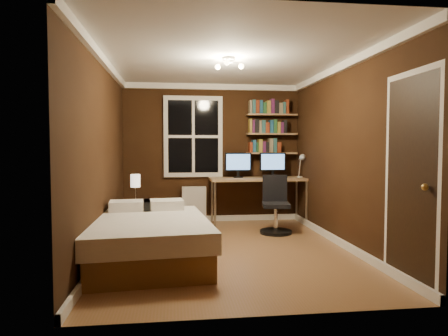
{
  "coord_description": "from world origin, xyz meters",
  "views": [
    {
      "loc": [
        -0.69,
        -5.18,
        1.36
      ],
      "look_at": [
        0.01,
        0.45,
        1.06
      ],
      "focal_mm": 32.0,
      "sensor_mm": 36.0,
      "label": 1
    }
  ],
  "objects": [
    {
      "name": "bookshelf_lower",
      "position": [
        1.08,
        1.98,
        1.25
      ],
      "size": [
        0.92,
        0.22,
        0.03
      ],
      "primitive_type": "cube",
      "color": "#9E7B4C",
      "rests_on": "wall_back"
    },
    {
      "name": "books_row_lower",
      "position": [
        1.08,
        1.98,
        1.38
      ],
      "size": [
        0.54,
        0.16,
        0.23
      ],
      "primitive_type": null,
      "color": "maroon",
      "rests_on": "bookshelf_lower"
    },
    {
      "name": "books_row_upper",
      "position": [
        1.08,
        1.98,
        2.08
      ],
      "size": [
        0.66,
        0.16,
        0.23
      ],
      "primitive_type": null,
      "color": "#285D2F",
      "rests_on": "bookshelf_upper"
    },
    {
      "name": "wall_left",
      "position": [
        -1.6,
        0.0,
        1.25
      ],
      "size": [
        0.04,
        4.2,
        2.5
      ],
      "primitive_type": "cube",
      "color": "black",
      "rests_on": "ground"
    },
    {
      "name": "books_row_middle",
      "position": [
        1.08,
        1.98,
        1.73
      ],
      "size": [
        0.66,
        0.16,
        0.23
      ],
      "primitive_type": null,
      "color": "navy",
      "rests_on": "bookshelf_middle"
    },
    {
      "name": "floor",
      "position": [
        0.0,
        0.0,
        0.0
      ],
      "size": [
        4.2,
        4.2,
        0.0
      ],
      "primitive_type": "plane",
      "color": "olive",
      "rests_on": "ground"
    },
    {
      "name": "desk_lamp",
      "position": [
        1.54,
        1.66,
        1.04
      ],
      "size": [
        0.14,
        0.32,
        0.44
      ],
      "primitive_type": null,
      "color": "silver",
      "rests_on": "desk"
    },
    {
      "name": "ceiling",
      "position": [
        0.0,
        0.0,
        2.5
      ],
      "size": [
        3.2,
        4.2,
        0.02
      ],
      "primitive_type": "cube",
      "color": "white",
      "rests_on": "wall_back"
    },
    {
      "name": "ceiling_fixture",
      "position": [
        0.0,
        -0.1,
        2.4
      ],
      "size": [
        0.44,
        0.44,
        0.18
      ],
      "primitive_type": null,
      "color": "beige",
      "rests_on": "ceiling"
    },
    {
      "name": "door",
      "position": [
        1.59,
        -1.55,
        1.02
      ],
      "size": [
        0.03,
        0.82,
        2.05
      ],
      "primitive_type": null,
      "color": "black",
      "rests_on": "ground"
    },
    {
      "name": "desk",
      "position": [
        0.78,
        1.76,
        0.76
      ],
      "size": [
        1.72,
        0.64,
        0.82
      ],
      "color": "#9E7B4C",
      "rests_on": "ground"
    },
    {
      "name": "monitor_right",
      "position": [
        1.07,
        1.84,
        1.04
      ],
      "size": [
        0.48,
        0.12,
        0.45
      ],
      "primitive_type": null,
      "color": "black",
      "rests_on": "desk"
    },
    {
      "name": "window",
      "position": [
        -0.35,
        2.06,
        1.55
      ],
      "size": [
        1.06,
        0.06,
        1.46
      ],
      "primitive_type": "cube",
      "color": "white",
      "rests_on": "wall_back"
    },
    {
      "name": "door_knob",
      "position": [
        1.55,
        -1.85,
        1.0
      ],
      "size": [
        0.06,
        0.06,
        0.06
      ],
      "primitive_type": "sphere",
      "color": "gold",
      "rests_on": "door"
    },
    {
      "name": "bookshelf_middle",
      "position": [
        1.08,
        1.98,
        1.6
      ],
      "size": [
        0.92,
        0.22,
        0.03
      ],
      "primitive_type": "cube",
      "color": "#9E7B4C",
      "rests_on": "wall_back"
    },
    {
      "name": "nightstand",
      "position": [
        -1.3,
        1.12,
        0.25
      ],
      "size": [
        0.47,
        0.47,
        0.5
      ],
      "primitive_type": "cube",
      "rotation": [
        0.0,
        0.0,
        0.18
      ],
      "color": "brown",
      "rests_on": "ground"
    },
    {
      "name": "bed",
      "position": [
        -1.0,
        -0.43,
        0.27
      ],
      "size": [
        1.53,
        2.01,
        0.64
      ],
      "rotation": [
        0.0,
        0.0,
        0.09
      ],
      "color": "brown",
      "rests_on": "ground"
    },
    {
      "name": "monitor_left",
      "position": [
        0.44,
        1.84,
        1.04
      ],
      "size": [
        0.48,
        0.12,
        0.45
      ],
      "primitive_type": null,
      "color": "black",
      "rests_on": "desk"
    },
    {
      "name": "wall_back",
      "position": [
        0.0,
        2.1,
        1.25
      ],
      "size": [
        3.2,
        0.04,
        2.5
      ],
      "primitive_type": "cube",
      "color": "black",
      "rests_on": "ground"
    },
    {
      "name": "bedside_lamp",
      "position": [
        -1.3,
        1.12,
        0.72
      ],
      "size": [
        0.15,
        0.15,
        0.44
      ],
      "primitive_type": null,
      "color": "#F0E0C8",
      "rests_on": "nightstand"
    },
    {
      "name": "wall_right",
      "position": [
        1.6,
        0.0,
        1.25
      ],
      "size": [
        0.04,
        4.2,
        2.5
      ],
      "primitive_type": "cube",
      "color": "black",
      "rests_on": "ground"
    },
    {
      "name": "bookshelf_upper",
      "position": [
        1.08,
        1.98,
        1.95
      ],
      "size": [
        0.92,
        0.22,
        0.03
      ],
      "primitive_type": "cube",
      "color": "#9E7B4C",
      "rests_on": "wall_back"
    },
    {
      "name": "radiator",
      "position": [
        -0.34,
        1.98,
        0.32
      ],
      "size": [
        0.43,
        0.15,
        0.65
      ],
      "primitive_type": "cube",
      "color": "beige",
      "rests_on": "ground"
    },
    {
      "name": "office_chair",
      "position": [
        0.89,
        0.94,
        0.34
      ],
      "size": [
        0.5,
        0.5,
        0.91
      ],
      "rotation": [
        0.0,
        0.0,
        -0.15
      ],
      "color": "black",
      "rests_on": "ground"
    }
  ]
}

